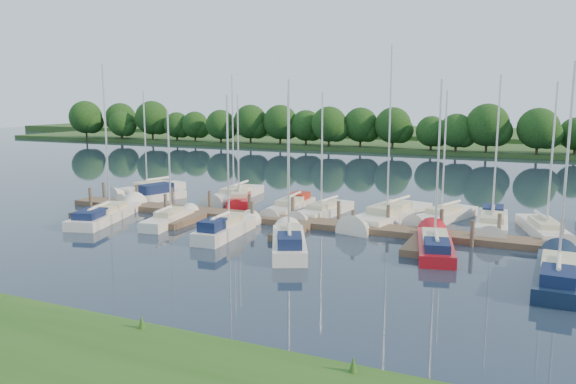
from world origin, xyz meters
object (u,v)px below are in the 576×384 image
at_px(motorboat, 154,197).
at_px(sailboat_s_2, 226,230).
at_px(dock, 304,225).
at_px(sailboat_n_0, 150,190).
at_px(sailboat_n_5, 323,212).

xyz_separation_m(motorboat, sailboat_s_2, (11.78, -8.07, -0.01)).
bearing_deg(sailboat_s_2, dock, 45.15).
relative_size(dock, sailboat_s_2, 4.34).
distance_m(motorboat, sailboat_s_2, 14.28).
distance_m(dock, sailboat_s_2, 5.48).
relative_size(sailboat_n_0, motorboat, 1.59).
xyz_separation_m(dock, sailboat_s_2, (-3.57, -4.16, 0.15)).
bearing_deg(sailboat_s_2, sailboat_n_5, 63.55).
xyz_separation_m(dock, motorboat, (-15.35, 3.91, 0.16)).
bearing_deg(dock, sailboat_s_2, -130.66).
bearing_deg(dock, sailboat_n_5, 92.95).
height_order(sailboat_n_0, sailboat_n_5, sailboat_n_0).
xyz_separation_m(sailboat_n_5, sailboat_s_2, (-3.36, -8.22, 0.08)).
distance_m(sailboat_n_5, sailboat_s_2, 8.88).
distance_m(motorboat, sailboat_n_5, 15.14).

